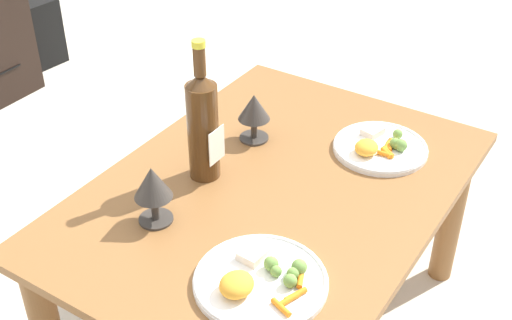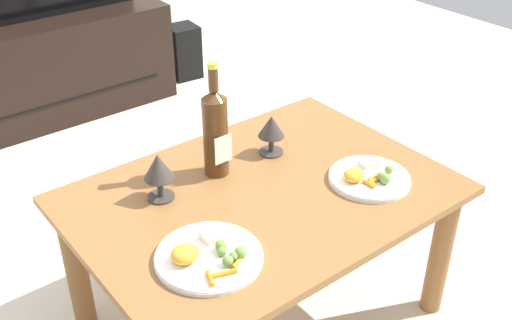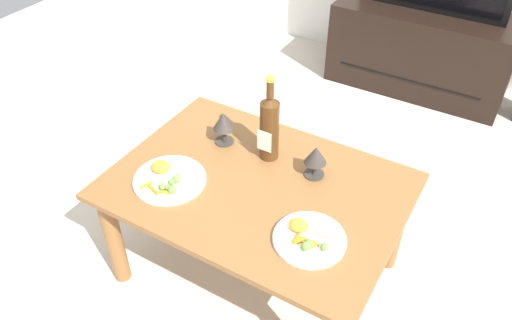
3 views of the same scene
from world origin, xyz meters
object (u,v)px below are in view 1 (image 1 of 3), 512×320
(wine_bottle, at_px, (203,123))
(dinner_plate_left, at_px, (260,280))
(floor_speaker, at_px, (39,32))
(dining_table, at_px, (271,216))
(goblet_right, at_px, (254,110))
(goblet_left, at_px, (153,185))
(dinner_plate_right, at_px, (380,147))

(wine_bottle, relative_size, dinner_plate_left, 1.31)
(floor_speaker, xyz_separation_m, dinner_plate_left, (-1.16, -2.00, 0.36))
(wine_bottle, bearing_deg, dinner_plate_left, -127.95)
(dining_table, distance_m, goblet_right, 0.29)
(goblet_left, height_order, dinner_plate_left, goblet_left)
(goblet_left, distance_m, dinner_plate_right, 0.63)
(wine_bottle, height_order, dinner_plate_right, wine_bottle)
(dinner_plate_left, bearing_deg, wine_bottle, 52.05)
(dining_table, height_order, goblet_left, goblet_left)
(floor_speaker, relative_size, dinner_plate_left, 1.15)
(dinner_plate_left, bearing_deg, goblet_left, 81.67)
(dining_table, distance_m, wine_bottle, 0.30)
(goblet_right, xyz_separation_m, dinner_plate_right, (0.13, -0.31, -0.08))
(floor_speaker, height_order, dinner_plate_left, dinner_plate_left)
(floor_speaker, distance_m, dinner_plate_right, 2.11)
(wine_bottle, relative_size, goblet_left, 2.51)
(dinner_plate_left, relative_size, dinner_plate_right, 1.12)
(goblet_right, xyz_separation_m, dinner_plate_left, (-0.46, -0.31, -0.08))
(dining_table, height_order, dinner_plate_left, dinner_plate_left)
(goblet_left, distance_m, dinner_plate_left, 0.33)
(dining_table, distance_m, goblet_left, 0.35)
(dining_table, relative_size, goblet_left, 7.52)
(goblet_right, bearing_deg, floor_speaker, 67.46)
(floor_speaker, distance_m, wine_bottle, 1.97)
(dining_table, distance_m, floor_speaker, 2.06)
(goblet_left, height_order, goblet_right, goblet_left)
(wine_bottle, distance_m, goblet_right, 0.22)
(dining_table, xyz_separation_m, floor_speaker, (0.87, 1.85, -0.26))
(dining_table, relative_size, floor_speaker, 3.43)
(wine_bottle, distance_m, dinner_plate_right, 0.49)
(goblet_right, bearing_deg, wine_bottle, 176.67)
(dinner_plate_left, bearing_deg, goblet_right, 34.16)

